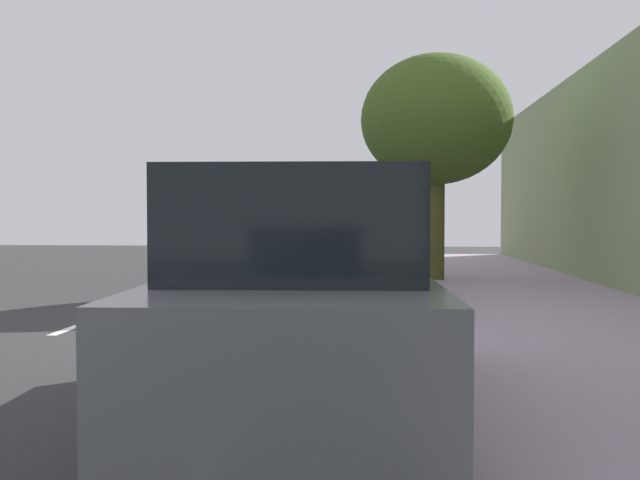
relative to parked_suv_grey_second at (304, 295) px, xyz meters
The scene contains 11 objects.
ground 4.95m from the parked_suv_grey_second, 104.12° to the left, with size 57.08×57.08×0.00m, color #2D2D2D.
sidewalk 5.83m from the parked_suv_grey_second, 54.73° to the left, with size 4.43×35.67×0.16m, color #A892A7.
curb_edge 4.90m from the parked_suv_grey_second, 77.65° to the left, with size 0.16×35.67×0.16m, color gray.
lane_stripe_centre 6.28m from the parked_suv_grey_second, 129.77° to the left, with size 0.14×35.80×0.01m.
lane_stripe_bike_edge 4.83m from the parked_suv_grey_second, 95.37° to the left, with size 0.12×35.67×0.01m, color white.
parked_suv_grey_second is the anchor object (origin of this frame).
parked_pickup_white_mid 6.67m from the parked_suv_grey_second, 90.29° to the left, with size 2.25×5.40×1.95m.
parked_suv_red_far 16.44m from the parked_suv_grey_second, 90.21° to the left, with size 2.12×4.78×1.99m.
bicycle_at_curb 10.59m from the parked_suv_grey_second, 86.94° to the left, with size 1.52×0.86×0.73m.
cyclist_with_backpack 10.14m from the parked_suv_grey_second, 85.53° to the left, with size 0.49×0.59×1.60m.
street_tree_mid_block 11.65m from the parked_suv_grey_second, 79.86° to the left, with size 3.59×3.59×5.37m.
Camera 1 is at (1.77, -10.26, 1.67)m, focal length 38.66 mm.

